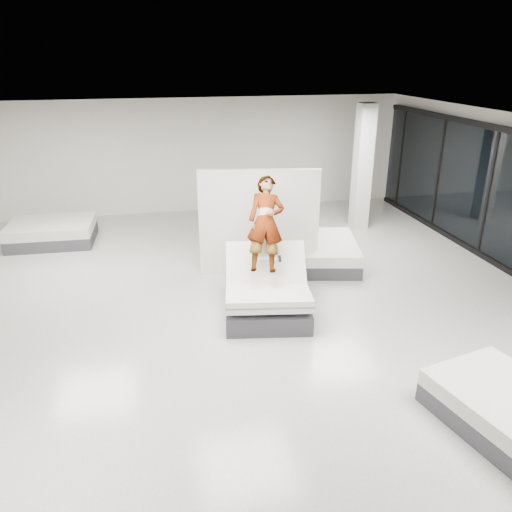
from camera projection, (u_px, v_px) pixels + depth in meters
name	position (u px, v px, depth m)	size (l,w,h in m)	color
room	(244.00, 239.00, 7.90)	(14.00, 14.04, 3.20)	beige
hero_bed	(267.00, 293.00, 8.88)	(1.75, 2.13, 1.24)	#36363A
person	(266.00, 240.00, 8.85)	(0.64, 0.42, 1.77)	slate
remote	(280.00, 259.00, 8.62)	(0.05, 0.14, 0.03)	black
divider_panel	(259.00, 223.00, 10.17)	(2.44, 0.11, 2.22)	silver
flat_bed_right_far	(323.00, 252.00, 10.98)	(1.79, 2.14, 0.52)	#36363A
flat_bed_right_near	(508.00, 410.00, 6.16)	(1.67, 2.00, 0.48)	#36363A
flat_bed_left_far	(52.00, 232.00, 12.18)	(2.03, 1.56, 0.54)	#36363A
column	(362.00, 168.00, 12.78)	(0.40, 0.40, 3.20)	silver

